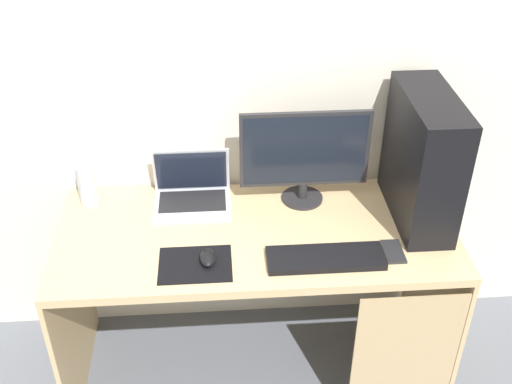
# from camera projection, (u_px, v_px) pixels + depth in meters

# --- Properties ---
(ground_plane) EXTENTS (8.00, 8.00, 0.00)m
(ground_plane) POSITION_uv_depth(u_px,v_px,m) (256.00, 365.00, 2.83)
(ground_plane) COLOR slate
(wall_back) EXTENTS (4.00, 0.05, 2.60)m
(wall_back) POSITION_uv_depth(u_px,v_px,m) (250.00, 60.00, 2.40)
(wall_back) COLOR beige
(wall_back) RESTS_ON ground_plane
(desk) EXTENTS (1.52, 0.66, 0.76)m
(desk) POSITION_uv_depth(u_px,v_px,m) (261.00, 263.00, 2.48)
(desk) COLOR tan
(desk) RESTS_ON ground_plane
(pc_tower) EXTENTS (0.18, 0.47, 0.51)m
(pc_tower) POSITION_uv_depth(u_px,v_px,m) (423.00, 159.00, 2.36)
(pc_tower) COLOR black
(pc_tower) RESTS_ON desk
(monitor) EXTENTS (0.51, 0.17, 0.40)m
(monitor) POSITION_uv_depth(u_px,v_px,m) (305.00, 155.00, 2.45)
(monitor) COLOR #232326
(monitor) RESTS_ON desk
(laptop) EXTENTS (0.31, 0.23, 0.22)m
(laptop) POSITION_uv_depth(u_px,v_px,m) (192.00, 193.00, 2.54)
(laptop) COLOR #B7BCC6
(laptop) RESTS_ON desk
(speaker) EXTENTS (0.07, 0.07, 0.17)m
(speaker) POSITION_uv_depth(u_px,v_px,m) (87.00, 184.00, 2.51)
(speaker) COLOR #B7BCC6
(speaker) RESTS_ON desk
(keyboard) EXTENTS (0.42, 0.14, 0.02)m
(keyboard) POSITION_uv_depth(u_px,v_px,m) (325.00, 258.00, 2.25)
(keyboard) COLOR black
(keyboard) RESTS_ON desk
(mousepad) EXTENTS (0.26, 0.20, 0.00)m
(mousepad) POSITION_uv_depth(u_px,v_px,m) (195.00, 264.00, 2.24)
(mousepad) COLOR black
(mousepad) RESTS_ON desk
(mouse_left) EXTENTS (0.06, 0.10, 0.03)m
(mouse_left) POSITION_uv_depth(u_px,v_px,m) (208.00, 258.00, 2.24)
(mouse_left) COLOR black
(mouse_left) RESTS_ON mousepad
(cell_phone) EXTENTS (0.07, 0.13, 0.01)m
(cell_phone) POSITION_uv_depth(u_px,v_px,m) (393.00, 252.00, 2.29)
(cell_phone) COLOR #232326
(cell_phone) RESTS_ON desk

